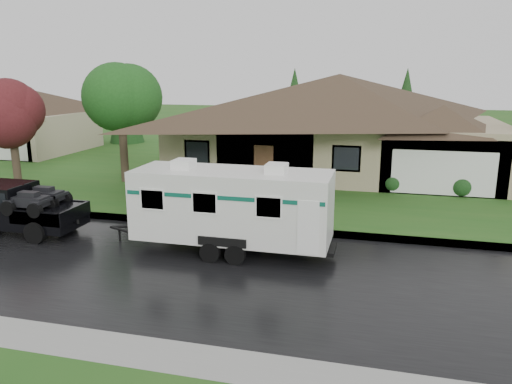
# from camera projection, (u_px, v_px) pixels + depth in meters

# --- Properties ---
(ground) EXTENTS (140.00, 140.00, 0.00)m
(ground) POSITION_uv_depth(u_px,v_px,m) (237.00, 250.00, 16.92)
(ground) COLOR #24561B
(ground) RESTS_ON ground
(road) EXTENTS (140.00, 8.00, 0.01)m
(road) POSITION_uv_depth(u_px,v_px,m) (219.00, 272.00, 15.04)
(road) COLOR black
(road) RESTS_ON ground
(curb) EXTENTS (140.00, 0.50, 0.15)m
(curb) POSITION_uv_depth(u_px,v_px,m) (254.00, 228.00, 19.02)
(curb) COLOR gray
(curb) RESTS_ON ground
(lawn) EXTENTS (140.00, 26.00, 0.15)m
(lawn) POSITION_uv_depth(u_px,v_px,m) (305.00, 167.00, 31.03)
(lawn) COLOR #24561B
(lawn) RESTS_ON ground
(house_main) EXTENTS (19.44, 10.80, 6.90)m
(house_main) POSITION_uv_depth(u_px,v_px,m) (343.00, 113.00, 28.55)
(house_main) COLOR tan
(house_main) RESTS_ON lawn
(house_far) EXTENTS (10.80, 8.64, 5.80)m
(house_far) POSITION_uv_depth(u_px,v_px,m) (12.00, 112.00, 36.38)
(house_far) COLOR tan
(house_far) RESTS_ON lawn
(tree_left_green) EXTENTS (3.77, 3.77, 6.24)m
(tree_left_green) POSITION_uv_depth(u_px,v_px,m) (121.00, 99.00, 25.76)
(tree_left_green) COLOR #382B1E
(tree_left_green) RESTS_ON lawn
(tree_red) EXTENTS (3.20, 3.20, 5.30)m
(tree_red) POSITION_uv_depth(u_px,v_px,m) (11.00, 115.00, 23.98)
(tree_red) COLOR #382B1E
(tree_red) RESTS_ON lawn
(shrub_row) EXTENTS (13.60, 1.00, 1.00)m
(shrub_row) POSITION_uv_depth(u_px,v_px,m) (328.00, 178.00, 25.05)
(shrub_row) COLOR #143814
(shrub_row) RESTS_ON lawn
(pickup_truck) EXTENTS (5.53, 2.10, 1.84)m
(pickup_truck) POSITION_uv_depth(u_px,v_px,m) (7.00, 206.00, 18.63)
(pickup_truck) COLOR black
(pickup_truck) RESTS_ON ground
(travel_trailer) EXTENTS (6.83, 2.40, 3.06)m
(travel_trailer) POSITION_uv_depth(u_px,v_px,m) (232.00, 205.00, 16.36)
(travel_trailer) COLOR silver
(travel_trailer) RESTS_ON ground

